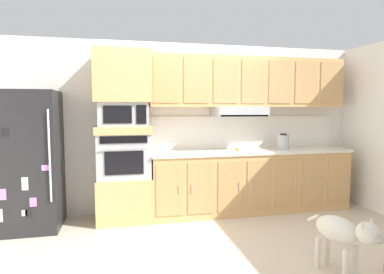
{
  "coord_description": "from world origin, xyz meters",
  "views": [
    {
      "loc": [
        -0.94,
        -3.7,
        1.53
      ],
      "look_at": [
        -0.01,
        0.45,
        1.16
      ],
      "focal_mm": 30.07,
      "sensor_mm": 36.0,
      "label": 1
    }
  ],
  "objects_px": {
    "screwdriver": "(238,149)",
    "dog": "(343,232)",
    "refrigerator": "(28,160)",
    "microwave": "(123,114)",
    "electric_kettle": "(283,142)",
    "built_in_oven": "(124,155)"
  },
  "relations": [
    {
      "from": "screwdriver",
      "to": "dog",
      "type": "relative_size",
      "value": 0.18
    },
    {
      "from": "refrigerator",
      "to": "screwdriver",
      "type": "relative_size",
      "value": 12.33
    },
    {
      "from": "microwave",
      "to": "screwdriver",
      "type": "height_order",
      "value": "microwave"
    },
    {
      "from": "screwdriver",
      "to": "electric_kettle",
      "type": "distance_m",
      "value": 0.72
    },
    {
      "from": "built_in_oven",
      "to": "microwave",
      "type": "relative_size",
      "value": 1.09
    },
    {
      "from": "electric_kettle",
      "to": "built_in_oven",
      "type": "bearing_deg",
      "value": 178.85
    },
    {
      "from": "dog",
      "to": "refrigerator",
      "type": "bearing_deg",
      "value": -137.1
    },
    {
      "from": "electric_kettle",
      "to": "microwave",
      "type": "bearing_deg",
      "value": 178.85
    },
    {
      "from": "screwdriver",
      "to": "dog",
      "type": "distance_m",
      "value": 2.08
    },
    {
      "from": "dog",
      "to": "microwave",
      "type": "bearing_deg",
      "value": -151.38
    },
    {
      "from": "refrigerator",
      "to": "screwdriver",
      "type": "distance_m",
      "value": 2.84
    },
    {
      "from": "microwave",
      "to": "screwdriver",
      "type": "distance_m",
      "value": 1.73
    },
    {
      "from": "built_in_oven",
      "to": "screwdriver",
      "type": "distance_m",
      "value": 1.65
    },
    {
      "from": "screwdriver",
      "to": "electric_kettle",
      "type": "height_order",
      "value": "electric_kettle"
    },
    {
      "from": "built_in_oven",
      "to": "screwdriver",
      "type": "bearing_deg",
      "value": 0.51
    },
    {
      "from": "built_in_oven",
      "to": "refrigerator",
      "type": "bearing_deg",
      "value": -176.74
    },
    {
      "from": "built_in_oven",
      "to": "dog",
      "type": "height_order",
      "value": "built_in_oven"
    },
    {
      "from": "screwdriver",
      "to": "microwave",
      "type": "bearing_deg",
      "value": -179.49
    },
    {
      "from": "dog",
      "to": "screwdriver",
      "type": "bearing_deg",
      "value": 172.22
    },
    {
      "from": "electric_kettle",
      "to": "dog",
      "type": "xyz_separation_m",
      "value": [
        -0.44,
        -1.93,
        -0.63
      ]
    },
    {
      "from": "refrigerator",
      "to": "dog",
      "type": "height_order",
      "value": "refrigerator"
    },
    {
      "from": "microwave",
      "to": "electric_kettle",
      "type": "height_order",
      "value": "microwave"
    }
  ]
}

